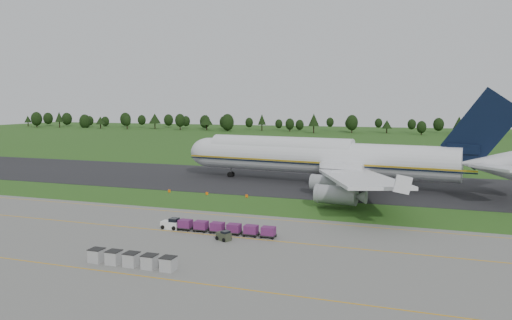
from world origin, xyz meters
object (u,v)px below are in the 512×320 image
at_px(aircraft, 327,157).
at_px(edge_markers, 207,194).
at_px(uld_row, 131,259).
at_px(utility_cart, 224,236).
at_px(baggage_train, 215,227).

height_order(aircraft, edge_markers, aircraft).
distance_m(aircraft, uld_row, 65.86).
xyz_separation_m(utility_cart, uld_row, (-5.87, -13.55, 0.27)).
distance_m(aircraft, baggage_train, 48.88).
relative_size(baggage_train, utility_cart, 7.77).
height_order(utility_cart, edge_markers, utility_cart).
relative_size(aircraft, baggage_train, 4.41).
distance_m(aircraft, edge_markers, 30.19).
xyz_separation_m(baggage_train, utility_cart, (2.66, -3.21, -0.31)).
height_order(uld_row, edge_markers, uld_row).
relative_size(aircraft, utility_cart, 34.22).
bearing_deg(utility_cart, aircraft, 85.13).
bearing_deg(uld_row, utility_cart, 66.56).
relative_size(aircraft, edge_markers, 4.38).
bearing_deg(uld_row, aircraft, 81.02).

